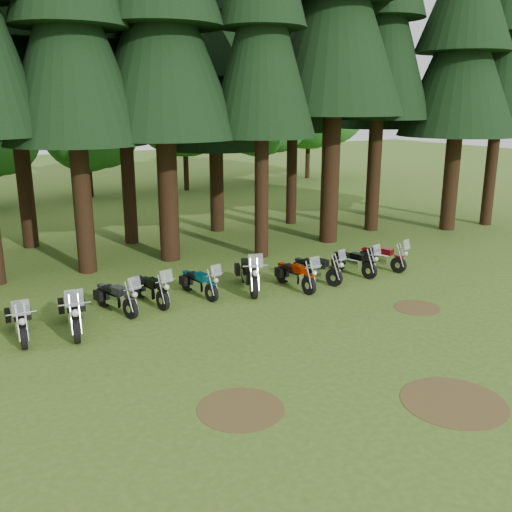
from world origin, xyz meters
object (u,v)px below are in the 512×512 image
at_px(motorcycle_3, 151,290).
at_px(motorcycle_4, 199,284).
at_px(motorcycle_0, 20,322).
at_px(motorcycle_2, 116,298).
at_px(motorcycle_5, 249,275).
at_px(motorcycle_9, 382,258).
at_px(motorcycle_8, 354,263).
at_px(motorcycle_6, 295,276).
at_px(motorcycle_7, 317,270).
at_px(motorcycle_1, 73,313).

bearing_deg(motorcycle_3, motorcycle_4, -11.80).
distance_m(motorcycle_3, motorcycle_4, 1.60).
distance_m(motorcycle_0, motorcycle_2, 2.83).
bearing_deg(motorcycle_3, motorcycle_5, -14.99).
bearing_deg(motorcycle_5, motorcycle_9, 15.62).
bearing_deg(motorcycle_8, motorcycle_3, 162.55).
relative_size(motorcycle_2, motorcycle_6, 0.98).
bearing_deg(motorcycle_5, motorcycle_8, 14.20).
bearing_deg(motorcycle_5, motorcycle_7, 9.78).
bearing_deg(motorcycle_9, motorcycle_2, 160.52).
xyz_separation_m(motorcycle_7, motorcycle_9, (3.04, 0.06, -0.01)).
relative_size(motorcycle_1, motorcycle_3, 1.17).
bearing_deg(motorcycle_6, motorcycle_5, 151.64).
height_order(motorcycle_8, motorcycle_9, motorcycle_8).
relative_size(motorcycle_2, motorcycle_8, 1.01).
distance_m(motorcycle_2, motorcycle_8, 8.61).
distance_m(motorcycle_7, motorcycle_9, 3.04).
distance_m(motorcycle_5, motorcycle_9, 5.52).
bearing_deg(motorcycle_1, motorcycle_2, 38.44).
height_order(motorcycle_2, motorcycle_3, motorcycle_3).
xyz_separation_m(motorcycle_3, motorcycle_4, (1.59, -0.08, -0.02)).
relative_size(motorcycle_0, motorcycle_5, 0.92).
bearing_deg(motorcycle_9, motorcycle_5, 159.72).
distance_m(motorcycle_0, motorcycle_6, 8.63).
bearing_deg(motorcycle_0, motorcycle_6, 1.99).
height_order(motorcycle_0, motorcycle_2, motorcycle_0).
distance_m(motorcycle_0, motorcycle_8, 11.36).
height_order(motorcycle_3, motorcycle_9, motorcycle_3).
bearing_deg(motorcycle_7, motorcycle_3, 153.14).
relative_size(motorcycle_5, motorcycle_6, 1.14).
xyz_separation_m(motorcycle_6, motorcycle_8, (2.74, 0.28, -0.01)).
distance_m(motorcycle_1, motorcycle_8, 10.02).
bearing_deg(motorcycle_5, motorcycle_6, -5.56).
distance_m(motorcycle_7, motorcycle_8, 1.68).
relative_size(motorcycle_1, motorcycle_9, 1.22).
bearing_deg(motorcycle_7, motorcycle_9, -18.19).
height_order(motorcycle_4, motorcycle_7, motorcycle_7).
distance_m(motorcycle_0, motorcycle_5, 7.23).
xyz_separation_m(motorcycle_0, motorcycle_1, (1.34, -0.20, 0.05)).
height_order(motorcycle_2, motorcycle_8, motorcycle_2).
relative_size(motorcycle_4, motorcycle_5, 0.83).
distance_m(motorcycle_5, motorcycle_7, 2.50).
distance_m(motorcycle_3, motorcycle_6, 4.81).
bearing_deg(motorcycle_3, motorcycle_2, -178.89).
bearing_deg(motorcycle_8, motorcycle_0, 168.52).
bearing_deg(motorcycle_5, motorcycle_4, -169.75).
bearing_deg(motorcycle_1, motorcycle_3, 30.32).
bearing_deg(motorcycle_8, motorcycle_7, 169.57).
distance_m(motorcycle_2, motorcycle_7, 6.93).
bearing_deg(motorcycle_3, motorcycle_7, -16.47).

